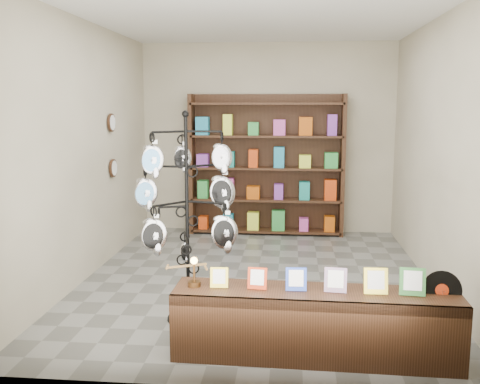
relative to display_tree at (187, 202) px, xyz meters
name	(u,v)px	position (x,y,z in m)	size (l,w,h in m)	color
ground	(256,278)	(0.56, 1.29, -1.14)	(5.00, 5.00, 0.00)	slate
room_envelope	(257,121)	(0.56, 1.29, 0.71)	(5.00, 5.00, 5.00)	#C1B79B
display_tree	(187,202)	(0.00, 0.00, 0.00)	(1.05, 1.05, 1.98)	black
front_shelf	(315,324)	(1.16, -0.66, -0.86)	(2.29, 0.52, 0.81)	black
back_shelving	(266,169)	(0.56, 3.58, -0.12)	(2.42, 0.36, 2.20)	black
wall_clocks	(112,146)	(-1.41, 2.09, 0.36)	(0.03, 0.24, 0.84)	black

